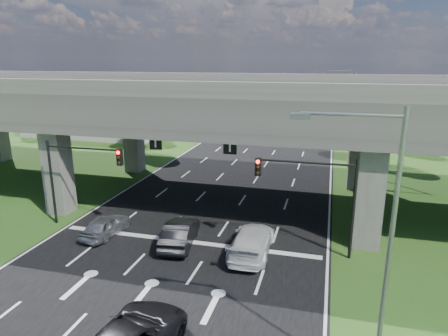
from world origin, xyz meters
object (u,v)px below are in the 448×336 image
at_px(streetlight_near, 377,238).
at_px(car_dark, 180,233).
at_px(car_white, 252,241).
at_px(streetlight_beyond, 345,99).
at_px(signal_left, 77,169).
at_px(streetlight_far, 348,114).
at_px(car_silver, 106,226).
at_px(signal_right, 315,187).

bearing_deg(streetlight_near, car_dark, 138.83).
distance_m(streetlight_near, car_white, 11.80).
relative_size(streetlight_beyond, car_dark, 2.10).
bearing_deg(streetlight_near, signal_left, 150.98).
bearing_deg(car_white, streetlight_far, -106.70).
distance_m(signal_left, streetlight_near, 20.56).
bearing_deg(car_silver, streetlight_beyond, -108.96).
height_order(car_silver, car_dark, car_dark).
xyz_separation_m(car_dark, car_white, (4.54, 0.00, 0.02)).
bearing_deg(signal_right, car_silver, -175.92).
bearing_deg(signal_right, car_dark, -173.29).
xyz_separation_m(streetlight_near, streetlight_beyond, (0.00, 46.00, 0.00)).
xyz_separation_m(signal_left, car_white, (12.17, -0.94, -3.35)).
xyz_separation_m(streetlight_near, car_silver, (-15.50, 9.00, -5.13)).
height_order(signal_left, streetlight_far, streetlight_far).
xyz_separation_m(car_silver, car_dark, (5.21, 0.00, 0.10)).
bearing_deg(car_white, signal_right, -166.21).
bearing_deg(streetlight_beyond, streetlight_far, -90.00).
relative_size(signal_right, car_white, 1.08).
height_order(streetlight_far, car_white, streetlight_far).
xyz_separation_m(streetlight_far, car_silver, (-15.50, -21.00, -5.13)).
relative_size(signal_left, car_white, 1.08).
xyz_separation_m(streetlight_far, car_white, (-5.75, -21.00, -5.01)).
xyz_separation_m(signal_left, car_silver, (2.42, -0.94, -3.47)).
bearing_deg(streetlight_near, signal_right, 102.88).
bearing_deg(streetlight_beyond, car_silver, -112.73).
bearing_deg(streetlight_beyond, signal_left, -116.43).
relative_size(signal_right, car_silver, 1.49).
relative_size(signal_left, car_dark, 1.26).
bearing_deg(car_dark, car_silver, -7.91).
xyz_separation_m(streetlight_beyond, car_white, (-5.75, -37.00, -5.01)).
height_order(signal_right, car_dark, signal_right).
xyz_separation_m(signal_right, car_silver, (-13.22, -0.94, -3.47)).
bearing_deg(streetlight_far, car_silver, -126.43).
xyz_separation_m(streetlight_far, car_dark, (-10.29, -21.00, -5.03)).
distance_m(car_silver, car_dark, 5.21).
height_order(signal_right, streetlight_near, streetlight_near).
bearing_deg(car_dark, streetlight_far, -124.02).
bearing_deg(signal_right, streetlight_beyond, 86.39).
bearing_deg(signal_left, streetlight_beyond, 63.57).
xyz_separation_m(signal_right, car_white, (-3.47, -0.94, -3.35)).
distance_m(streetlight_far, streetlight_beyond, 16.00).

